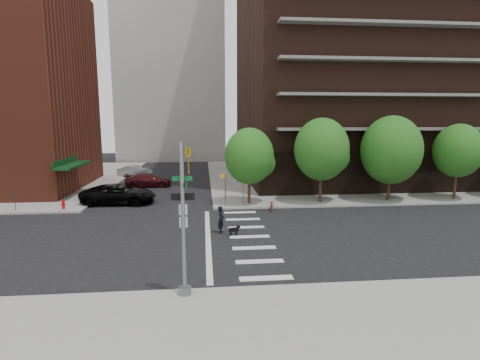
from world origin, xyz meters
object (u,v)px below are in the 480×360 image
(parked_car_maroon, at_px, (148,180))
(dog_walker, at_px, (221,220))
(traffic_signal, at_px, (184,232))
(scooter, at_px, (272,205))
(fire_hydrant, at_px, (63,204))
(parked_car_silver, at_px, (135,171))
(parked_car_black, at_px, (119,194))

(parked_car_maroon, distance_m, dog_walker, 18.28)
(traffic_signal, height_order, scooter, traffic_signal)
(scooter, bearing_deg, dog_walker, -113.28)
(scooter, relative_size, dog_walker, 0.90)
(traffic_signal, height_order, fire_hydrant, traffic_signal)
(fire_hydrant, distance_m, parked_car_maroon, 11.31)
(parked_car_silver, xyz_separation_m, dog_walker, (9.53, -24.74, 0.16))
(traffic_signal, relative_size, scooter, 3.94)
(fire_hydrant, xyz_separation_m, parked_car_maroon, (5.00, 10.14, 0.14))
(fire_hydrant, distance_m, parked_car_black, 4.30)
(parked_car_silver, distance_m, dog_walker, 26.51)
(fire_hydrant, bearing_deg, dog_walker, -29.97)
(fire_hydrant, relative_size, dog_walker, 0.43)
(parked_car_maroon, xyz_separation_m, dog_walker, (6.83, -16.96, 0.15))
(fire_hydrant, xyz_separation_m, parked_car_silver, (2.30, 17.92, 0.14))
(parked_car_black, xyz_separation_m, dog_walker, (8.11, -8.96, 0.01))
(traffic_signal, distance_m, parked_car_maroon, 26.00)
(fire_hydrant, distance_m, parked_car_silver, 18.06)
(fire_hydrant, relative_size, parked_car_silver, 0.17)
(traffic_signal, height_order, parked_car_silver, traffic_signal)
(parked_car_maroon, relative_size, scooter, 3.14)
(traffic_signal, xyz_separation_m, fire_hydrant, (-10.03, 15.29, -2.15))
(traffic_signal, relative_size, dog_walker, 3.53)
(fire_hydrant, height_order, parked_car_silver, parked_car_silver)
(traffic_signal, relative_size, parked_car_maroon, 1.25)
(parked_car_black, bearing_deg, parked_car_silver, 8.17)
(parked_car_maroon, height_order, dog_walker, dog_walker)
(parked_car_black, bearing_deg, traffic_signal, -157.05)
(parked_car_black, relative_size, parked_car_maroon, 1.26)
(traffic_signal, height_order, parked_car_maroon, traffic_signal)
(parked_car_black, distance_m, parked_car_silver, 15.84)
(traffic_signal, bearing_deg, parked_car_silver, 103.10)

